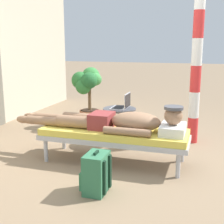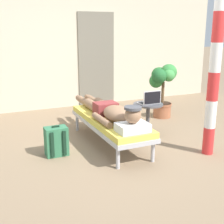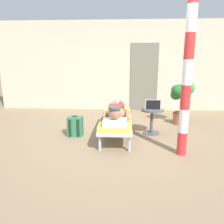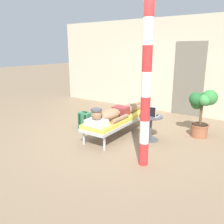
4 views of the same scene
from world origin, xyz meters
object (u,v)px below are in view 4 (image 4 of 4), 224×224
side_table (151,124)px  backpack (85,121)px  laptop (150,114)px  potted_plant (202,107)px  lounge_chair (117,120)px  person_reclining (116,113)px  porch_post (146,84)px

side_table → backpack: bearing=-172.1°
laptop → potted_plant: potted_plant is taller
lounge_chair → person_reclining: size_ratio=0.84×
porch_post → side_table: bearing=109.5°
lounge_chair → person_reclining: person_reclining is taller
potted_plant → backpack: bearing=-156.5°
person_reclining → side_table: person_reclining is taller
side_table → backpack: 1.60m
potted_plant → porch_post: size_ratio=0.39×
person_reclining → laptop: bearing=10.2°
laptop → porch_post: porch_post is taller
backpack → porch_post: porch_post is taller
side_table → potted_plant: size_ratio=0.51×
backpack → porch_post: 2.38m
lounge_chair → side_table: size_ratio=3.49×
laptop → potted_plant: 1.18m
potted_plant → laptop: bearing=-132.6°
backpack → lounge_chair: bearing=5.0°
person_reclining → laptop: size_ratio=7.00×
person_reclining → porch_post: bearing=-37.5°
side_table → porch_post: bearing=-70.5°
lounge_chair → porch_post: 1.72m
backpack → potted_plant: (2.37, 1.03, 0.45)m
laptop → porch_post: size_ratio=0.12×
person_reclining → porch_post: (1.10, -0.84, 0.81)m
lounge_chair → side_table: side_table is taller
side_table → potted_plant: potted_plant is taller
backpack → potted_plant: 2.62m
lounge_chair → laptop: 0.78m
side_table → backpack: side_table is taller
side_table → backpack: (-1.57, -0.22, -0.16)m
person_reclining → side_table: size_ratio=4.15×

